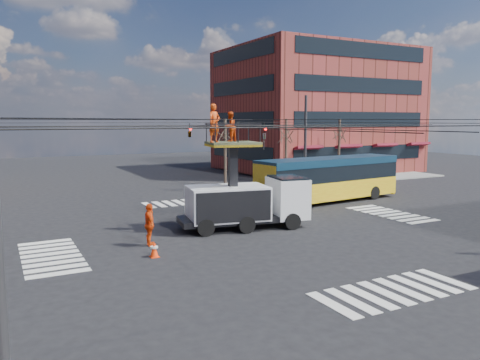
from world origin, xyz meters
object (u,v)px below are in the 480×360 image
(traffic_cone, at_px, (154,249))
(flagger, at_px, (288,202))
(city_bus, at_px, (329,178))
(worker_ground, at_px, (150,225))
(utility_truck, at_px, (247,190))

(traffic_cone, distance_m, flagger, 10.46)
(city_bus, height_order, traffic_cone, city_bus)
(city_bus, bearing_deg, flagger, -155.61)
(traffic_cone, xyz_separation_m, worker_ground, (0.38, 1.85, 0.67))
(city_bus, distance_m, worker_ground, 16.10)
(worker_ground, bearing_deg, city_bus, -65.30)
(city_bus, relative_size, worker_ground, 5.94)
(traffic_cone, height_order, flagger, flagger)
(worker_ground, bearing_deg, traffic_cone, 172.38)
(traffic_cone, xyz_separation_m, flagger, (9.60, 4.09, 0.63))
(utility_truck, height_order, city_bus, utility_truck)
(worker_ground, relative_size, flagger, 1.04)
(utility_truck, xyz_separation_m, traffic_cone, (-6.19, -3.01, -1.76))
(flagger, bearing_deg, city_bus, 115.47)
(traffic_cone, relative_size, flagger, 0.35)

